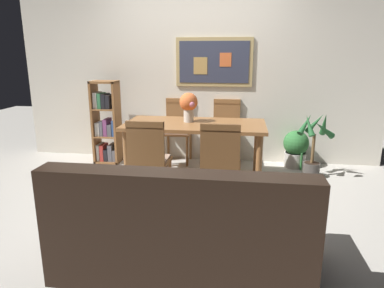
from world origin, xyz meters
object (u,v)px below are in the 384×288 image
potted_ivy (296,148)px  tv_remote (221,126)px  dining_table (195,130)px  dining_chair_near_right (220,159)px  flower_vase (189,104)px  leather_couch (182,230)px  bookshelf (107,126)px  dining_chair_far_right (226,126)px  dining_chair_far_left (178,125)px  potted_palm (314,147)px  dining_chair_near_left (148,155)px

potted_ivy → tv_remote: tv_remote is taller
dining_table → dining_chair_near_right: dining_chair_near_right is taller
dining_chair_near_right → flower_vase: 1.07m
dining_chair_near_right → leather_couch: size_ratio=0.51×
bookshelf → leather_couch: bearing=-58.2°
bookshelf → tv_remote: bookshelf is taller
dining_chair_near_right → leather_couch: (-0.21, -1.05, -0.22)m
dining_chair_near_right → potted_ivy: bearing=58.0°
potted_ivy → leather_couch: bearing=-114.3°
dining_chair_far_right → dining_chair_far_left: 0.70m
tv_remote → potted_palm: bearing=22.2°
dining_chair_far_left → tv_remote: (0.67, -0.94, 0.20)m
dining_chair_far_right → dining_chair_near_left: bearing=-115.0°
dining_chair_near_right → dining_table: bearing=114.1°
tv_remote → potted_ivy: bearing=41.3°
bookshelf → flower_vase: bearing=-21.6°
tv_remote → bookshelf: bearing=156.5°
dining_chair_near_left → tv_remote: (0.70, 0.62, 0.20)m
dining_table → dining_chair_far_right: 0.86m
dining_chair_far_right → bookshelf: bearing=-173.1°
dining_chair_far_right → bookshelf: size_ratio=0.77×
bookshelf → flower_vase: 1.42m
tv_remote → flower_vase: bearing=151.0°
dining_table → dining_chair_far_left: size_ratio=1.86×
bookshelf → tv_remote: bearing=-23.5°
leather_couch → flower_vase: 2.05m
dining_chair_far_right → dining_table: bearing=-114.0°
bookshelf → potted_palm: 2.84m
leather_couch → bookshelf: size_ratio=1.53×
dining_table → bookshelf: bearing=157.1°
potted_ivy → flower_vase: bearing=-155.2°
dining_chair_near_right → potted_ivy: size_ratio=1.59×
leather_couch → potted_palm: size_ratio=2.10×
dining_chair_near_left → bookshelf: bookshelf is taller
dining_table → tv_remote: tv_remote is taller
dining_chair_near_right → potted_palm: dining_chair_near_right is taller
flower_vase → leather_couch: bearing=-82.8°
potted_ivy → dining_chair_far_left: bearing=177.9°
dining_chair_far_left → tv_remote: dining_chair_far_left is taller
dining_chair_far_left → flower_vase: flower_vase is taller
dining_chair_near_left → leather_couch: size_ratio=0.51×
dining_chair_far_right → dining_chair_near_right: size_ratio=1.00×
leather_couch → potted_ivy: 2.83m
dining_chair_far_right → dining_chair_far_left: size_ratio=1.00×
dining_table → dining_chair_near_right: size_ratio=1.86×
dining_chair_near_right → flower_vase: size_ratio=2.54×
flower_vase → dining_chair_near_right: bearing=-63.0°
dining_chair_near_left → dining_table: bearing=64.1°
dining_chair_far_right → flower_vase: flower_vase is taller
dining_table → flower_vase: (-0.09, 0.07, 0.31)m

